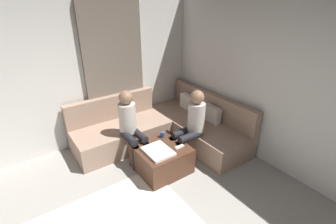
% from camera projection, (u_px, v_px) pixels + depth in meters
% --- Properties ---
extents(wall_back, '(6.00, 0.12, 2.70)m').
position_uv_depth(wall_back, '(324.00, 96.00, 3.11)').
color(wall_back, silver).
rests_on(wall_back, ground_plane).
extents(wall_left, '(0.12, 6.00, 2.70)m').
position_uv_depth(wall_left, '(34.00, 79.00, 3.75)').
color(wall_left, silver).
rests_on(wall_left, ground_plane).
extents(curtain_panel, '(0.06, 1.10, 2.50)m').
position_uv_depth(curtain_panel, '(115.00, 73.00, 4.39)').
color(curtain_panel, '#726659').
rests_on(curtain_panel, ground_plane).
extents(sectional_couch, '(2.10, 2.55, 0.87)m').
position_uv_depth(sectional_couch, '(165.00, 128.00, 4.55)').
color(sectional_couch, '#9E7F6B').
rests_on(sectional_couch, ground_plane).
extents(ottoman, '(0.76, 0.76, 0.42)m').
position_uv_depth(ottoman, '(161.00, 158.00, 3.81)').
color(ottoman, '#4C2D1E').
rests_on(ottoman, ground_plane).
extents(folded_blanket, '(0.44, 0.36, 0.04)m').
position_uv_depth(folded_blanket, '(158.00, 151.00, 3.57)').
color(folded_blanket, white).
rests_on(folded_blanket, ottoman).
extents(coffee_mug, '(0.08, 0.08, 0.10)m').
position_uv_depth(coffee_mug, '(163.00, 135.00, 3.95)').
color(coffee_mug, '#334C72').
rests_on(coffee_mug, ottoman).
extents(game_remote, '(0.05, 0.15, 0.02)m').
position_uv_depth(game_remote, '(179.00, 147.00, 3.69)').
color(game_remote, white).
rests_on(game_remote, ottoman).
extents(person_on_couch_back, '(0.30, 0.60, 1.20)m').
position_uv_depth(person_on_couch_back, '(191.00, 123.00, 3.91)').
color(person_on_couch_back, black).
rests_on(person_on_couch_back, ground_plane).
extents(person_on_couch_side, '(0.60, 0.30, 1.20)m').
position_uv_depth(person_on_couch_side, '(130.00, 124.00, 3.88)').
color(person_on_couch_side, black).
rests_on(person_on_couch_side, ground_plane).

